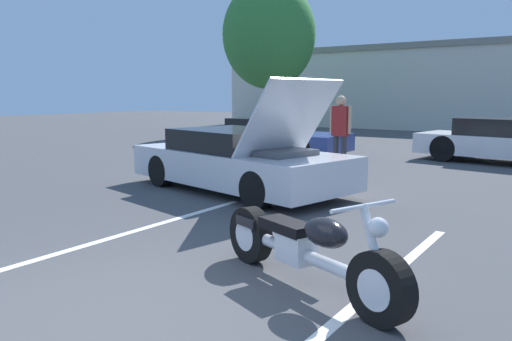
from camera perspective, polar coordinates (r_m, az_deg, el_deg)
name	(u,v)px	position (r m, az deg, el deg)	size (l,w,h in m)	color
ground_plane	(97,329)	(4.21, -17.67, -16.86)	(80.00, 80.00, 0.00)	#474749
parking_stripe_foreground	(89,244)	(6.40, -18.51, -8.00)	(0.12, 5.93, 0.01)	white
parking_stripe_middle	(348,312)	(4.37, 10.50, -15.57)	(0.12, 5.93, 0.01)	white
tree_background	(269,35)	(23.51, 1.49, 15.21)	(4.23, 4.23, 6.93)	brown
motorcycle	(305,249)	(4.69, 5.63, -8.94)	(2.31, 1.11, 0.94)	black
show_car_hood_open	(239,160)	(9.36, -1.90, 1.17)	(4.76, 2.82, 2.05)	silver
parked_car_mid_row	(506,142)	(14.68, 26.65, 2.95)	(4.67, 2.39, 1.18)	white
parked_car_left_row	(272,137)	(14.94, 1.88, 3.83)	(4.44, 2.08, 1.11)	navy
spectator_by_show_car	(340,127)	(11.56, 9.62, 4.92)	(0.52, 0.23, 1.78)	#333338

